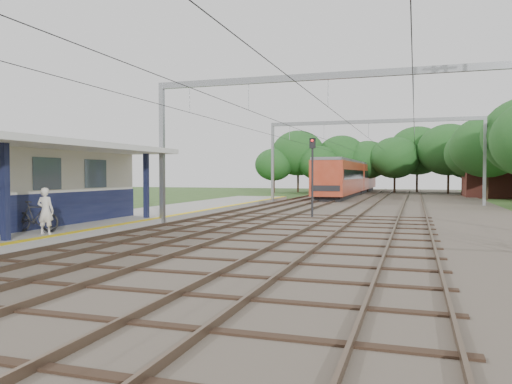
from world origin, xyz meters
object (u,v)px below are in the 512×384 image
at_px(signal_post, 312,167).
at_px(person, 45,211).
at_px(bicycle, 36,217).
at_px(train, 352,177).

bearing_deg(signal_post, person, -111.00).
distance_m(person, bicycle, 1.03).
xyz_separation_m(bicycle, train, (6.18, 46.34, 1.25)).
bearing_deg(person, signal_post, -127.00).
bearing_deg(bicycle, train, -12.55).
height_order(train, signal_post, signal_post).
xyz_separation_m(person, signal_post, (7.16, 13.08, 1.72)).
bearing_deg(train, person, -96.47).
height_order(bicycle, train, train).
distance_m(train, signal_post, 33.80).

